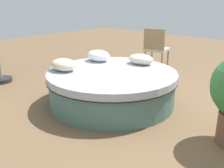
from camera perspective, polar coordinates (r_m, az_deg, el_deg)
name	(u,v)px	position (r m, az deg, el deg)	size (l,w,h in m)	color
ground_plane	(112,102)	(4.41, 0.00, -4.04)	(16.00, 16.00, 0.00)	brown
round_bed	(112,87)	(4.31, 0.00, -0.60)	(2.12, 2.12, 0.55)	#4C726B
throw_pillow_0	(141,59)	(4.69, 6.34, 5.43)	(0.49, 0.36, 0.18)	beige
throw_pillow_1	(98,56)	(4.90, -2.99, 6.23)	(0.47, 0.36, 0.21)	white
throw_pillow_2	(64,65)	(4.32, -10.56, 4.18)	(0.47, 0.36, 0.20)	beige
patio_chair	(156,46)	(6.52, 9.56, 8.29)	(0.61, 0.60, 0.98)	#997A56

